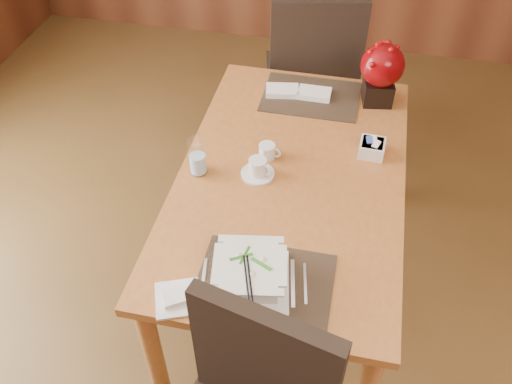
% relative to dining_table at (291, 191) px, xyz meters
% --- Properties ---
extents(dining_table, '(0.90, 1.50, 0.75)m').
position_rel_dining_table_xyz_m(dining_table, '(0.00, 0.00, 0.00)').
color(dining_table, '#B06831').
rests_on(dining_table, ground).
extents(placemat_near, '(0.45, 0.33, 0.01)m').
position_rel_dining_table_xyz_m(placemat_near, '(0.00, -0.55, 0.10)').
color(placemat_near, black).
rests_on(placemat_near, dining_table).
extents(placemat_far, '(0.45, 0.33, 0.01)m').
position_rel_dining_table_xyz_m(placemat_far, '(0.00, 0.55, 0.10)').
color(placemat_far, black).
rests_on(placemat_far, dining_table).
extents(soup_setting, '(0.30, 0.30, 0.10)m').
position_rel_dining_table_xyz_m(soup_setting, '(-0.05, -0.56, 0.15)').
color(soup_setting, white).
rests_on(soup_setting, dining_table).
extents(coffee_cup, '(0.14, 0.14, 0.08)m').
position_rel_dining_table_xyz_m(coffee_cup, '(-0.13, -0.03, 0.13)').
color(coffee_cup, white).
rests_on(coffee_cup, dining_table).
extents(water_glass, '(0.08, 0.08, 0.16)m').
position_rel_dining_table_xyz_m(water_glass, '(-0.37, -0.07, 0.18)').
color(water_glass, white).
rests_on(water_glass, dining_table).
extents(creamer_jug, '(0.10, 0.10, 0.06)m').
position_rel_dining_table_xyz_m(creamer_jug, '(-0.12, 0.08, 0.13)').
color(creamer_jug, white).
rests_on(creamer_jug, dining_table).
extents(sugar_caddy, '(0.11, 0.11, 0.06)m').
position_rel_dining_table_xyz_m(sugar_caddy, '(0.30, 0.19, 0.13)').
color(sugar_caddy, white).
rests_on(sugar_caddy, dining_table).
extents(berry_decor, '(0.20, 0.20, 0.29)m').
position_rel_dining_table_xyz_m(berry_decor, '(0.30, 0.58, 0.26)').
color(berry_decor, black).
rests_on(berry_decor, dining_table).
extents(napkins_far, '(0.31, 0.13, 0.03)m').
position_rel_dining_table_xyz_m(napkins_far, '(-0.05, 0.55, 0.12)').
color(napkins_far, white).
rests_on(napkins_far, dining_table).
extents(bread_plate, '(0.19, 0.19, 0.01)m').
position_rel_dining_table_xyz_m(bread_plate, '(-0.26, -0.67, 0.10)').
color(bread_plate, white).
rests_on(bread_plate, dining_table).
extents(far_chair, '(0.59, 0.59, 1.07)m').
position_rel_dining_table_xyz_m(far_chair, '(-0.04, 1.01, -0.05)').
color(far_chair, black).
rests_on(far_chair, ground).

